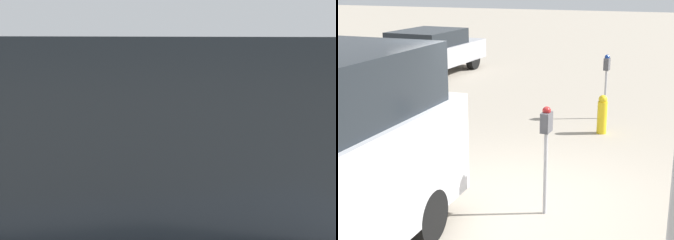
% 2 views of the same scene
% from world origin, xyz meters
% --- Properties ---
extents(ground_plane, '(80.00, 80.00, 0.00)m').
position_xyz_m(ground_plane, '(0.00, 0.00, 0.00)').
color(ground_plane, gray).
extents(parking_meter_near, '(0.21, 0.12, 1.47)m').
position_xyz_m(parking_meter_near, '(0.26, 0.44, 1.09)').
color(parking_meter_near, '#9E9EA3').
rests_on(parking_meter_near, ground).
extents(parking_meter_far, '(0.21, 0.12, 1.42)m').
position_xyz_m(parking_meter_far, '(-4.75, 0.41, 1.05)').
color(parking_meter_far, '#9E9EA3').
rests_on(parking_meter_far, ground).
extents(car_distant, '(4.31, 2.07, 1.42)m').
position_xyz_m(car_distant, '(-8.16, -5.66, 0.76)').
color(car_distant, '#9E9EA3').
rests_on(car_distant, ground).
extents(fire_hydrant, '(0.19, 0.19, 0.79)m').
position_xyz_m(fire_hydrant, '(-3.61, 0.54, 0.39)').
color(fire_hydrant, gold).
rests_on(fire_hydrant, ground).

